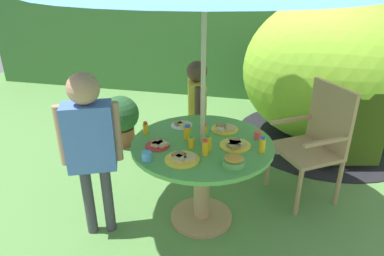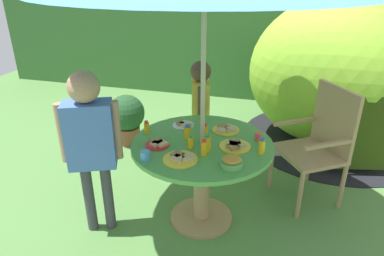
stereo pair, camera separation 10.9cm
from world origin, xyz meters
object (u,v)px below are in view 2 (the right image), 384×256
Objects in this scene: wooden_chair at (320,140)px; garden_table at (202,163)px; potted_plant at (127,117)px; plate_near_left at (226,129)px; snack_bowl at (232,162)px; juice_bottle_center_front at (205,130)px; juice_bottle_far_left at (207,143)px; juice_bottle_far_right at (204,148)px; child_in_yellow_shirt at (200,104)px; plate_front_edge at (183,125)px; juice_bottle_back_edge at (262,146)px; plate_center_back at (158,144)px; cup_near at (145,155)px; juice_bottle_mid_left at (191,142)px; juice_bottle_spot_a at (147,127)px; plate_mid_right at (235,146)px; juice_bottle_spot_b at (188,132)px; plate_near_right at (181,158)px; child_in_blue_shirt at (90,135)px; cup_far at (259,136)px; dome_tent at (341,72)px.

garden_table is at bearing -90.00° from wooden_chair.
potted_plant is 2.68× the size of plate_near_left.
juice_bottle_center_front is (-0.29, 0.42, 0.01)m from snack_bowl.
juice_bottle_far_left reaches higher than juice_bottle_far_right.
child_in_yellow_shirt is (-0.22, 0.79, 0.21)m from garden_table.
juice_bottle_back_edge reaches higher than plate_front_edge.
plate_center_back is 2.58× the size of cup_near.
juice_bottle_center_front is at bearing 95.26° from garden_table.
plate_center_back is 0.26m from juice_bottle_mid_left.
wooden_chair reaches higher than potted_plant.
juice_bottle_center_front is at bearing 9.02° from juice_bottle_spot_a.
juice_bottle_center_front is at bearing 1.77° from child_in_yellow_shirt.
cup_near reaches higher than plate_mid_right.
juice_bottle_mid_left is at bearing -65.47° from plate_front_edge.
cup_near is (0.16, -0.41, -0.02)m from juice_bottle_spot_a.
juice_bottle_far_left is (-0.22, 0.18, 0.03)m from snack_bowl.
juice_bottle_center_front reaches higher than cup_near.
child_in_yellow_shirt reaches higher than juice_bottle_center_front.
juice_bottle_mid_left is at bearing -65.01° from juice_bottle_spot_b.
potted_plant is 4.85× the size of juice_bottle_back_edge.
snack_bowl is 0.85× the size of plate_front_edge.
snack_bowl is 0.30m from juice_bottle_back_edge.
potted_plant is 2.44× the size of plate_near_right.
potted_plant is at bearing 146.28° from plate_near_left.
plate_near_left is 0.47m from juice_bottle_far_right.
child_in_blue_shirt is 10.32× the size of juice_bottle_far_left.
child_in_yellow_shirt reaches higher than juice_bottle_spot_a.
plate_near_right is at bearing -137.24° from cup_far.
child_in_yellow_shirt is 0.76m from juice_bottle_spot_b.
juice_bottle_far_left reaches higher than plate_near_right.
juice_bottle_center_front reaches higher than juice_bottle_mid_left.
cup_near is (-0.10, -0.63, 0.02)m from plate_front_edge.
juice_bottle_spot_a is (-0.48, -0.08, 0.00)m from juice_bottle_center_front.
wooden_chair is 4.27× the size of plate_near_right.
dome_tent is 19.94× the size of juice_bottle_far_left.
juice_bottle_far_right is (0.28, -0.99, 0.04)m from child_in_yellow_shirt.
plate_front_edge is 0.41m from plate_center_back.
child_in_blue_shirt is 5.38× the size of plate_near_right.
dome_tent is 4.26× the size of potted_plant.
plate_mid_right is 1.88× the size of juice_bottle_far_right.
plate_center_back is 0.25m from juice_bottle_spot_a.
juice_bottle_far_right reaches higher than plate_mid_right.
juice_bottle_far_right reaches higher than juice_bottle_spot_b.
plate_near_left is 0.39m from juice_bottle_far_left.
juice_bottle_far_left is at bearing -171.68° from juice_bottle_back_edge.
juice_bottle_center_front is 0.15m from juice_bottle_spot_b.
cup_near is (-0.12, -1.16, 0.02)m from child_in_yellow_shirt.
cup_near is at bearing -148.74° from plate_mid_right.
dome_tent is at bearing 58.00° from juice_bottle_mid_left.
juice_bottle_mid_left is (0.02, 0.20, 0.04)m from plate_near_right.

